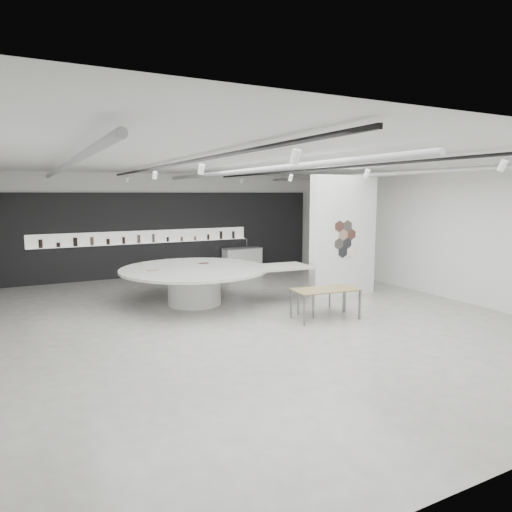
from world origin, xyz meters
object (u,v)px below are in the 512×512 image
sample_table_stone (322,291)px  kitchen_counter (242,259)px  display_island (198,280)px  sample_table_wood (325,291)px  partition_column (343,236)px

sample_table_stone → kitchen_counter: bearing=81.2°
display_island → sample_table_wood: size_ratio=3.21×
display_island → partition_column: bearing=-6.9°
partition_column → sample_table_wood: size_ratio=2.16×
partition_column → display_island: bearing=168.0°
sample_table_stone → kitchen_counter: size_ratio=0.82×
partition_column → sample_table_wood: 3.03m
partition_column → sample_table_wood: bearing=-136.3°
partition_column → display_island: 4.54m
sample_table_wood → sample_table_stone: (0.24, 0.47, -0.12)m
display_island → sample_table_stone: bearing=-38.5°
partition_column → sample_table_stone: partition_column is taller
sample_table_wood → kitchen_counter: 7.61m
partition_column → kitchen_counter: partition_column is taller
display_island → sample_table_stone: display_island is taller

